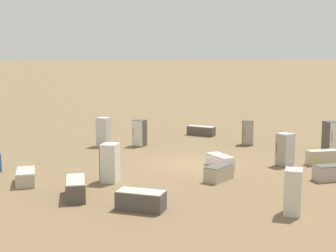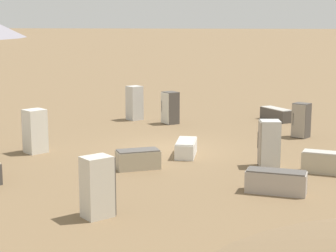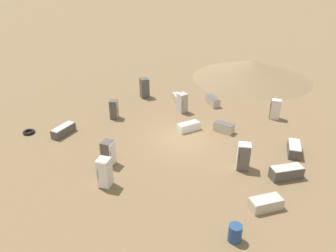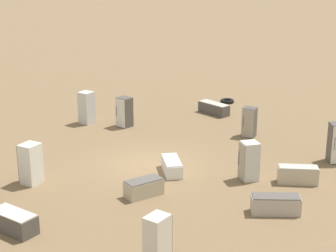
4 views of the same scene
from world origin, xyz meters
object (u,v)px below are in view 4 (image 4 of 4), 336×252
at_px(discarded_fridge_3, 298,175).
at_px(discarded_fridge_12, 249,161).
at_px(scrap_tire, 227,101).
at_px(discarded_fridge_1, 276,205).
at_px(discarded_fridge_4, 30,164).
at_px(discarded_fridge_9, 214,108).
at_px(discarded_fridge_11, 86,108).
at_px(discarded_fridge_5, 14,222).
at_px(discarded_fridge_7, 172,166).
at_px(discarded_fridge_8, 124,112).
at_px(discarded_fridge_13, 158,240).
at_px(discarded_fridge_2, 144,188).
at_px(discarded_fridge_6, 249,122).

height_order(discarded_fridge_3, discarded_fridge_12, discarded_fridge_12).
distance_m(discarded_fridge_12, scrap_tire, 12.15).
height_order(discarded_fridge_1, discarded_fridge_4, discarded_fridge_4).
relative_size(discarded_fridge_9, discarded_fridge_11, 1.09).
xyz_separation_m(discarded_fridge_9, discarded_fridge_12, (0.24, 9.70, 0.50)).
distance_m(discarded_fridge_9, scrap_tire, 2.66).
xyz_separation_m(discarded_fridge_5, discarded_fridge_7, (-5.93, -4.69, -0.05)).
distance_m(discarded_fridge_4, discarded_fridge_8, 8.32).
relative_size(discarded_fridge_4, discarded_fridge_12, 1.03).
relative_size(discarded_fridge_1, discarded_fridge_8, 1.14).
xyz_separation_m(discarded_fridge_5, discarded_fridge_12, (-9.04, -3.63, 0.47)).
bearing_deg(discarded_fridge_5, discarded_fridge_11, 31.65).
height_order(discarded_fridge_12, discarded_fridge_13, discarded_fridge_12).
xyz_separation_m(discarded_fridge_7, discarded_fridge_12, (-3.12, 1.06, 0.53)).
bearing_deg(discarded_fridge_13, discarded_fridge_2, 133.51).
height_order(discarded_fridge_4, discarded_fridge_6, discarded_fridge_4).
bearing_deg(discarded_fridge_9, discarded_fridge_3, 62.05).
xyz_separation_m(discarded_fridge_2, discarded_fridge_7, (-1.33, -2.24, -0.04)).
xyz_separation_m(discarded_fridge_7, discarded_fridge_13, (1.18, 7.22, 0.51)).
height_order(discarded_fridge_4, discarded_fridge_7, discarded_fridge_4).
bearing_deg(discarded_fridge_5, discarded_fridge_9, 6.03).
bearing_deg(discarded_fridge_12, discarded_fridge_8, 23.00).
height_order(discarded_fridge_9, discarded_fridge_12, discarded_fridge_12).
height_order(discarded_fridge_1, scrap_tire, discarded_fridge_1).
xyz_separation_m(discarded_fridge_2, discarded_fridge_8, (0.55, -8.98, 0.47)).
bearing_deg(discarded_fridge_11, discarded_fridge_9, -39.93).
distance_m(discarded_fridge_7, discarded_fridge_9, 9.27).
height_order(discarded_fridge_5, discarded_fridge_6, discarded_fridge_6).
bearing_deg(discarded_fridge_3, discarded_fridge_12, 84.63).
height_order(discarded_fridge_8, discarded_fridge_12, discarded_fridge_12).
relative_size(discarded_fridge_7, discarded_fridge_9, 0.89).
bearing_deg(discarded_fridge_4, discarded_fridge_5, -145.07).
bearing_deg(discarded_fridge_11, discarded_fridge_7, -110.97).
relative_size(discarded_fridge_4, discarded_fridge_13, 1.05).
bearing_deg(discarded_fridge_2, discarded_fridge_7, -59.10).
bearing_deg(discarded_fridge_12, discarded_fridge_1, 174.99).
bearing_deg(discarded_fridge_11, scrap_tire, -26.68).
bearing_deg(discarded_fridge_3, discarded_fridge_1, 158.21).
bearing_deg(discarded_fridge_7, discarded_fridge_2, 55.89).
xyz_separation_m(discarded_fridge_9, scrap_tire, (-1.26, -2.33, -0.22)).
xyz_separation_m(discarded_fridge_12, scrap_tire, (-1.50, -12.04, -0.72)).
xyz_separation_m(discarded_fridge_3, discarded_fridge_12, (1.94, -0.57, 0.46)).
bearing_deg(discarded_fridge_1, discarded_fridge_7, -134.04).
height_order(discarded_fridge_9, discarded_fridge_13, discarded_fridge_13).
distance_m(discarded_fridge_4, discarded_fridge_11, 8.33).
relative_size(discarded_fridge_2, discarded_fridge_9, 0.84).
bearing_deg(discarded_fridge_3, discarded_fridge_5, 116.61).
relative_size(discarded_fridge_5, discarded_fridge_6, 1.18).
distance_m(discarded_fridge_2, discarded_fridge_12, 4.63).
relative_size(discarded_fridge_2, discarded_fridge_6, 1.07).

